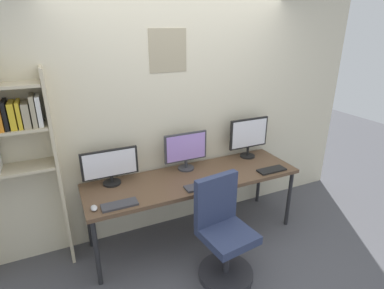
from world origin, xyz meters
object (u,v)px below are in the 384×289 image
Objects in this scene: keyboard_right at (272,170)px; computer_mouse at (94,208)px; monitor_right at (249,136)px; keyboard_left at (120,205)px; keyboard_center at (204,185)px; desk at (194,181)px; monitor_center at (186,149)px; office_chair at (223,238)px; monitor_left at (110,166)px.

computer_mouse is (-1.90, 0.03, 0.01)m from keyboard_right.
keyboard_left is at bearing -165.09° from monitor_right.
keyboard_right is at bearing 0.00° from keyboard_center.
desk is 0.87m from keyboard_right.
keyboard_right is at bearing -0.97° from computer_mouse.
monitor_right is at bearing 12.33° from computer_mouse.
monitor_center is 1.15m from computer_mouse.
office_chair is at bearing -22.58° from computer_mouse.
monitor_left is 1.14× the size of monitor_center.
computer_mouse reaches higher than desk.
monitor_left reaches higher than keyboard_center.
office_chair is at bearing -133.92° from monitor_right.
monitor_right is at bearing 14.91° from keyboard_left.
monitor_right is at bearing 14.50° from desk.
desk is 7.12× the size of keyboard_left.
office_chair is 3.06× the size of keyboard_right.
monitor_right is 0.52m from keyboard_right.
office_chair is 1.00m from keyboard_left.
office_chair is 3.09× the size of keyboard_left.
keyboard_left is at bearing 180.00° from keyboard_right.
computer_mouse is at bearing -169.38° from desk.
keyboard_right is at bearing -87.50° from monitor_right.
keyboard_center is (-0.82, -0.44, -0.26)m from monitor_right.
monitor_left is (-0.82, 0.21, 0.25)m from desk.
monitor_center is at bearing -180.00° from monitor_right.
desk is at bearing 90.00° from keyboard_center.
office_chair is 1.20m from computer_mouse.
desk is 0.87m from keyboard_left.
monitor_center is (0.00, 0.21, 0.28)m from desk.
desk is 2.30× the size of office_chair.
office_chair reaches higher than keyboard_left.
monitor_left reaches higher than computer_mouse.
keyboard_center is (0.84, 0.00, 0.00)m from keyboard_left.
desk is at bearing 10.62° from computer_mouse.
keyboard_right is at bearing -14.91° from monitor_left.
keyboard_center is at bearing 0.00° from keyboard_left.
monitor_left is 1.10× the size of monitor_right.
monitor_left reaches higher than office_chair.
office_chair is at bearing -89.71° from keyboard_center.
office_chair reaches higher than keyboard_right.
keyboard_center is at bearing -1.74° from computer_mouse.
office_chair is 2.52× the size of keyboard_center.
computer_mouse reaches higher than keyboard_left.
keyboard_left is (-0.02, -0.44, -0.19)m from monitor_left.
office_chair is 1.33m from monitor_right.
office_chair reaches higher than keyboard_center.
desk is 23.76× the size of computer_mouse.
office_chair is at bearing -154.05° from keyboard_right.
monitor_left is (-0.82, 0.85, 0.54)m from office_chair.
computer_mouse is at bearing 178.26° from keyboard_center.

